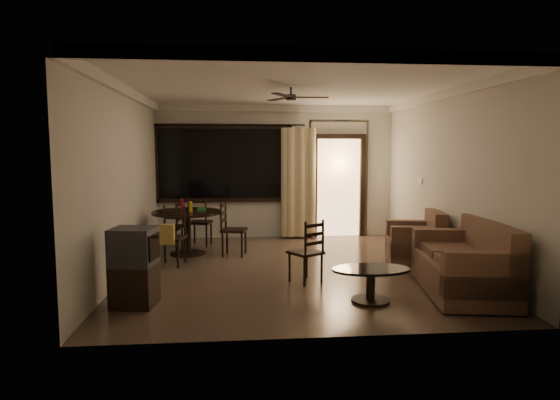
{
  "coord_description": "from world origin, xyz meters",
  "views": [
    {
      "loc": [
        -0.82,
        -7.16,
        1.84
      ],
      "look_at": [
        -0.15,
        0.2,
        1.06
      ],
      "focal_mm": 30.0,
      "sensor_mm": 36.0,
      "label": 1
    }
  ],
  "objects": [
    {
      "name": "ground",
      "position": [
        0.0,
        0.0,
        0.0
      ],
      "size": [
        5.5,
        5.5,
        0.0
      ],
      "primitive_type": "plane",
      "color": "#7F6651",
      "rests_on": "ground"
    },
    {
      "name": "room_shell",
      "position": [
        0.59,
        1.77,
        1.83
      ],
      "size": [
        5.5,
        6.7,
        5.5
      ],
      "color": "beige",
      "rests_on": "ground"
    },
    {
      "name": "dining_table",
      "position": [
        -1.72,
        1.2,
        0.61
      ],
      "size": [
        1.24,
        1.24,
        0.99
      ],
      "rotation": [
        0.0,
        0.0,
        -0.21
      ],
      "color": "black",
      "rests_on": "ground"
    },
    {
      "name": "dining_chair_west",
      "position": [
        -2.04,
        1.38,
        0.28
      ],
      "size": [
        0.5,
        0.5,
        0.95
      ],
      "rotation": [
        0.0,
        0.0,
        -1.78
      ],
      "color": "black",
      "rests_on": "ground"
    },
    {
      "name": "dining_chair_east",
      "position": [
        -0.9,
        1.03,
        0.28
      ],
      "size": [
        0.5,
        0.5,
        0.95
      ],
      "rotation": [
        0.0,
        0.0,
        1.36
      ],
      "color": "black",
      "rests_on": "ground"
    },
    {
      "name": "dining_chair_south",
      "position": [
        -1.89,
        0.37,
        0.31
      ],
      "size": [
        0.5,
        0.54,
        0.95
      ],
      "rotation": [
        0.0,
        0.0,
        -0.21
      ],
      "color": "black",
      "rests_on": "ground"
    },
    {
      "name": "dining_chair_north",
      "position": [
        -1.55,
        1.97,
        0.28
      ],
      "size": [
        0.5,
        0.5,
        0.95
      ],
      "rotation": [
        0.0,
        0.0,
        2.93
      ],
      "color": "black",
      "rests_on": "ground"
    },
    {
      "name": "tv_cabinet",
      "position": [
        -2.05,
        -1.6,
        0.47
      ],
      "size": [
        0.56,
        0.51,
        0.94
      ],
      "rotation": [
        0.0,
        0.0,
        -0.15
      ],
      "color": "black",
      "rests_on": "ground"
    },
    {
      "name": "sofa",
      "position": [
        2.12,
        -1.51,
        0.37
      ],
      "size": [
        1.17,
        1.84,
        0.92
      ],
      "rotation": [
        0.0,
        0.0,
        -0.16
      ],
      "color": "#44261F",
      "rests_on": "ground"
    },
    {
      "name": "armchair",
      "position": [
        2.1,
        0.1,
        0.35
      ],
      "size": [
        1.0,
        1.0,
        0.85
      ],
      "rotation": [
        0.0,
        0.0,
        -0.2
      ],
      "color": "#44261F",
      "rests_on": "ground"
    },
    {
      "name": "coffee_table",
      "position": [
        0.79,
        -1.71,
        0.28
      ],
      "size": [
        0.96,
        0.57,
        0.42
      ],
      "rotation": [
        0.0,
        0.0,
        0.11
      ],
      "color": "black",
      "rests_on": "ground"
    },
    {
      "name": "side_chair",
      "position": [
        0.13,
        -0.79,
        0.27
      ],
      "size": [
        0.55,
        0.55,
        0.9
      ],
      "rotation": [
        0.0,
        0.0,
        3.72
      ],
      "color": "black",
      "rests_on": "ground"
    }
  ]
}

